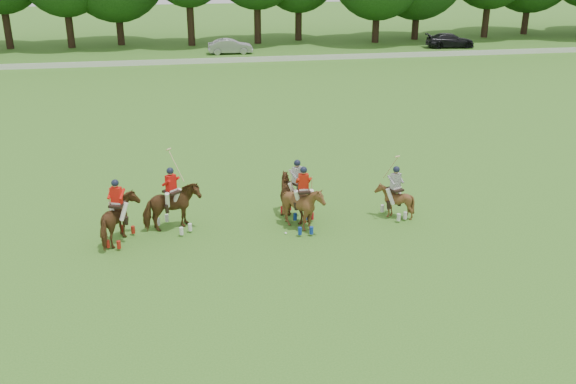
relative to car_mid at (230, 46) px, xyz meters
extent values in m
plane|color=#336B1E|center=(-3.35, -42.50, -0.67)|extent=(180.00, 180.00, 0.00)
cylinder|color=black|center=(-20.79, 6.42, 1.82)|extent=(0.70, 0.70, 4.98)
cylinder|color=black|center=(-14.98, 5.99, 1.65)|extent=(0.70, 0.70, 4.64)
cylinder|color=black|center=(-10.34, 7.02, 1.48)|extent=(0.70, 0.70, 4.31)
cylinder|color=black|center=(-3.39, 5.50, 1.95)|extent=(0.70, 0.70, 5.24)
cylinder|color=black|center=(3.27, 5.74, 1.92)|extent=(0.70, 0.70, 5.19)
cylinder|color=black|center=(7.71, 7.12, 1.57)|extent=(0.70, 0.70, 4.48)
cylinder|color=black|center=(15.18, 4.32, 1.43)|extent=(0.70, 0.70, 4.21)
cylinder|color=black|center=(19.90, 5.67, 1.36)|extent=(0.70, 0.70, 4.07)
cylinder|color=black|center=(27.81, 5.88, 1.72)|extent=(0.70, 0.70, 4.79)
cylinder|color=black|center=(33.24, 7.42, 1.55)|extent=(0.70, 0.70, 4.44)
cube|color=white|center=(-3.35, -4.50, -0.45)|extent=(120.00, 0.10, 0.44)
imported|color=#95959A|center=(0.00, 0.00, 0.00)|extent=(4.09, 1.44, 1.35)
imported|color=black|center=(21.45, 0.00, 0.00)|extent=(4.80, 2.27, 1.35)
imported|color=#4F2C15|center=(-7.11, -38.63, 0.17)|extent=(1.54, 2.19, 1.69)
cube|color=black|center=(-7.11, -38.63, 0.80)|extent=(0.60, 0.68, 0.08)
cylinder|color=tan|center=(-7.39, -38.53, 0.72)|extent=(0.10, 0.21, 1.29)
imported|color=#4F2C15|center=(-5.23, -37.89, 0.21)|extent=(2.31, 2.28, 1.77)
cube|color=black|center=(-5.23, -37.89, 0.86)|extent=(0.70, 0.71, 0.08)
cylinder|color=tan|center=(-5.01, -37.69, 1.78)|extent=(0.53, 0.60, 1.08)
imported|color=#4F2C15|center=(-0.48, -38.59, 0.21)|extent=(1.49, 1.66, 1.77)
cube|color=black|center=(-0.48, -38.59, 0.86)|extent=(0.46, 0.58, 0.08)
cylinder|color=tan|center=(-0.18, -38.60, 0.78)|extent=(0.04, 0.21, 1.29)
imported|color=#4F2C15|center=(-0.53, -37.59, 0.17)|extent=(1.87, 2.16, 1.68)
cube|color=black|center=(-0.53, -37.59, 0.79)|extent=(0.68, 0.71, 0.08)
cylinder|color=tan|center=(-0.78, -37.76, 0.71)|extent=(0.14, 0.19, 1.29)
imported|color=#4F2C15|center=(3.20, -38.12, 0.00)|extent=(1.46, 1.54, 1.35)
cube|color=black|center=(3.20, -38.12, 0.50)|extent=(0.61, 0.68, 0.08)
cylinder|color=tan|center=(2.92, -38.23, 1.42)|extent=(0.31, 0.73, 1.08)
sphere|color=white|center=(-1.20, -38.97, -0.63)|extent=(0.09, 0.09, 0.09)
camera|label=1|loc=(-4.62, -59.95, 9.54)|focal=40.00mm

